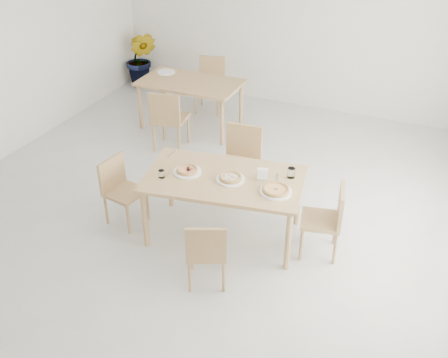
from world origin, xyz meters
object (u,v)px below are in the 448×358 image
at_px(main_table, 224,183).
at_px(potted_plant, 141,59).
at_px(chair_south, 207,250).
at_px(second_table, 190,86).
at_px(plate_empty, 166,72).
at_px(tumbler_b, 162,174).
at_px(chair_west, 120,186).
at_px(plate_mushroom, 230,179).
at_px(chair_north, 241,157).
at_px(pizza_mushroom, 231,177).
at_px(pizza_margherita, 276,190).
at_px(pizza_pepperoni, 187,170).
at_px(chair_back_s, 168,116).
at_px(tumbler_a, 291,173).
at_px(chair_east, 329,216).
at_px(chair_back_n, 211,80).
at_px(plate_pepperoni, 187,172).
at_px(napkin_holder, 262,174).
at_px(plate_margherita, 276,191).

xyz_separation_m(main_table, potted_plant, (-3.21, 3.50, -0.17)).
xyz_separation_m(chair_south, second_table, (-1.78, 3.14, 0.22)).
distance_m(second_table, plate_empty, 0.56).
relative_size(tumbler_b, plate_empty, 0.29).
bearing_deg(chair_south, chair_west, -47.30).
bearing_deg(chair_south, potted_plant, -75.58).
bearing_deg(plate_mushroom, chair_north, 105.29).
bearing_deg(tumbler_b, second_table, 111.06).
relative_size(chair_north, pizza_mushroom, 2.87).
height_order(pizza_margherita, potted_plant, potted_plant).
relative_size(pizza_pepperoni, chair_back_s, 0.32).
height_order(tumbler_a, second_table, tumbler_a).
distance_m(plate_mushroom, second_table, 2.88).
distance_m(chair_north, plate_mushroom, 0.93).
bearing_deg(plate_mushroom, chair_back_s, 136.69).
relative_size(chair_east, chair_back_n, 0.93).
xyz_separation_m(chair_east, potted_plant, (-4.32, 3.34, 0.04)).
bearing_deg(second_table, plate_empty, 160.33).
height_order(plate_pepperoni, napkin_holder, napkin_holder).
xyz_separation_m(plate_mushroom, pizza_pepperoni, (-0.48, -0.05, 0.02)).
height_order(chair_west, chair_back_s, chair_back_s).
bearing_deg(second_table, main_table, -55.83).
height_order(pizza_pepperoni, potted_plant, potted_plant).
bearing_deg(napkin_holder, chair_west, 174.92).
bearing_deg(chair_back_n, pizza_mushroom, -71.76).
relative_size(chair_north, plate_empty, 3.13).
bearing_deg(chair_north, chair_west, -138.77).
bearing_deg(potted_plant, chair_south, -51.85).
bearing_deg(plate_margherita, plate_pepperoni, -178.79).
relative_size(tumbler_a, plate_empty, 0.38).
bearing_deg(plate_empty, chair_south, -55.30).
distance_m(chair_south, pizza_margherita, 0.94).
height_order(chair_west, napkin_holder, napkin_holder).
height_order(main_table, plate_margherita, plate_margherita).
bearing_deg(napkin_holder, plate_mushroom, -171.57).
bearing_deg(napkin_holder, chair_back_n, 106.76).
distance_m(plate_pepperoni, potted_plant, 4.54).
bearing_deg(potted_plant, second_table, -36.14).
relative_size(chair_east, plate_empty, 2.80).
distance_m(chair_back_n, plate_empty, 0.80).
bearing_deg(plate_margherita, pizza_pepperoni, -178.79).
bearing_deg(tumbler_b, chair_south, -35.11).
bearing_deg(chair_back_s, second_table, -93.57).
bearing_deg(chair_south, plate_mushroom, -106.45).
relative_size(chair_north, plate_pepperoni, 3.01).
relative_size(main_table, tumbler_a, 16.53).
bearing_deg(tumbler_b, pizza_mushroom, 19.98).
bearing_deg(chair_west, pizza_mushroom, -72.16).
xyz_separation_m(plate_margherita, second_table, (-2.19, 2.37, -0.09)).
bearing_deg(plate_margherita, second_table, 132.77).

